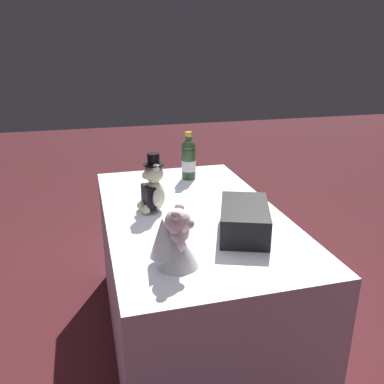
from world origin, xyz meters
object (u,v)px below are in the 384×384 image
champagne_bottle (189,159)px  gift_case_black (244,219)px  teddy_bear_bride (174,240)px  signing_pen (153,176)px  teddy_bear_groom (153,189)px

champagne_bottle → gift_case_black: bearing=-176.9°
teddy_bear_bride → signing_pen: bearing=-5.6°
champagne_bottle → gift_case_black: (-0.78, -0.04, -0.06)m
champagne_bottle → gift_case_black: 0.78m
teddy_bear_groom → champagne_bottle: 0.52m
teddy_bear_bride → champagne_bottle: champagne_bottle is taller
teddy_bear_groom → gift_case_black: size_ratio=0.73×
teddy_bear_groom → signing_pen: bearing=-9.5°
signing_pen → champagne_bottle: bearing=-115.3°
champagne_bottle → signing_pen: 0.25m
champagne_bottle → gift_case_black: size_ratio=0.72×
gift_case_black → teddy_bear_bride: bearing=118.1°
teddy_bear_bride → teddy_bear_groom: bearing=-1.6°
teddy_bear_groom → champagne_bottle: teddy_bear_groom is taller
teddy_bear_groom → teddy_bear_bride: size_ratio=1.24×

